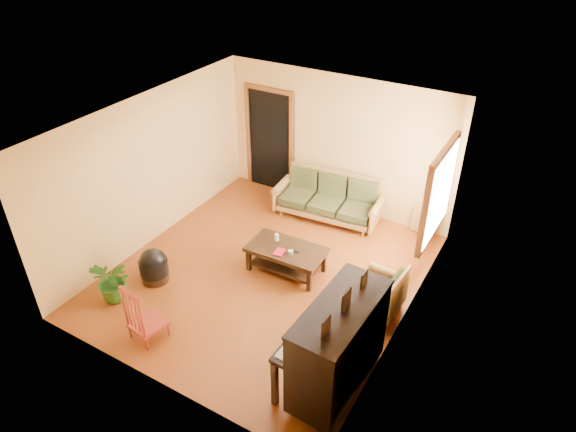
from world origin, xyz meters
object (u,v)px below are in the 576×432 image
Objects in this scene: piano at (338,348)px; armchair at (377,291)px; potted_plant at (113,281)px; coffee_table at (286,259)px; ceramic_crock at (424,233)px; red_chair at (146,311)px; sofa at (327,198)px; footstool at (154,269)px.

armchair is at bearing 95.75° from piano.
coffee_table is at bearing 45.55° from potted_plant.
piano is 3.68m from ceramic_crock.
red_chair is 3.57× the size of ceramic_crock.
sofa is at bearing -172.99° from ceramic_crock.
coffee_table is 1.54× the size of armchair.
red_chair reaches higher than ceramic_crock.
armchair is 3.88m from potted_plant.
piano reaches higher than potted_plant.
potted_plant is at bearing -106.31° from footstool.
piano reaches higher than armchair.
piano reaches higher than ceramic_crock.
sofa is 1.77m from coffee_table.
piano is at bearing -6.90° from footstool.
red_chair is at bearing -51.07° from footstool.
footstool is at bearing 175.42° from piano.
sofa is 1.85m from ceramic_crock.
potted_plant reaches higher than footstool.
red_chair is at bearing -105.88° from sofa.
coffee_table is at bearing 77.38° from red_chair.
coffee_table reaches higher than ceramic_crock.
sofa is at bearing 120.64° from piano.
armchair is at bearing -52.84° from sofa.
sofa is 7.63× the size of ceramic_crock.
coffee_table is 1.34× the size of red_chair.
piano is 3.28× the size of footstool.
piano reaches higher than red_chair.
sofa is 3.38m from footstool.
sofa is 2.80× the size of potted_plant.
potted_plant is (-3.47, -1.72, -0.05)m from armchair.
armchair is 1.14× the size of potted_plant.
potted_plant is at bearing 171.79° from red_chair.
piano is at bearing 21.53° from red_chair.
footstool is (-3.28, -1.08, -0.18)m from armchair.
sofa reaches higher than ceramic_crock.
red_chair is at bearing -165.78° from piano.
sofa reaches higher than armchair.
potted_plant is (-3.53, -3.88, 0.22)m from ceramic_crock.
piano is at bearing -44.46° from coffee_table.
potted_plant is at bearing -132.30° from ceramic_crock.
sofa is at bearing 136.40° from armchair.
red_chair reaches higher than potted_plant.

